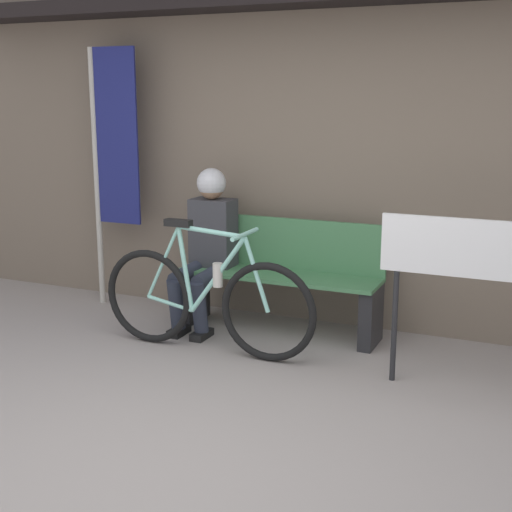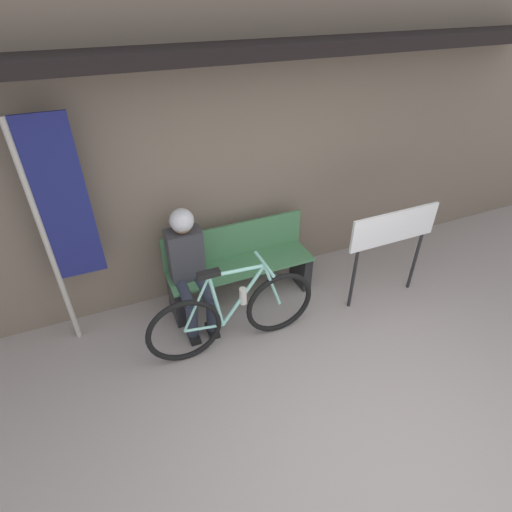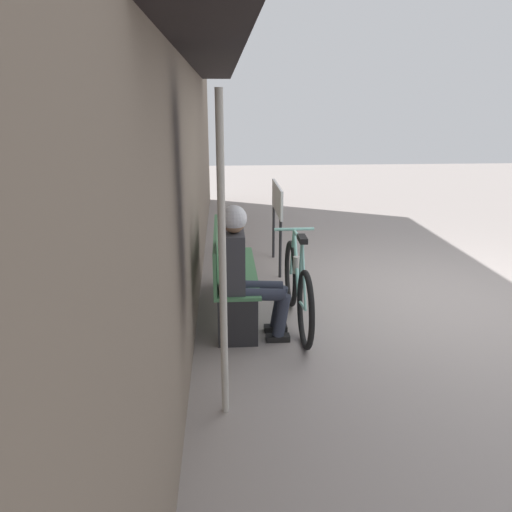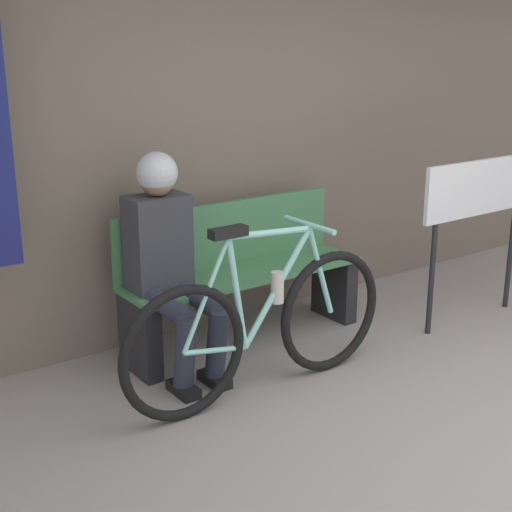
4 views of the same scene
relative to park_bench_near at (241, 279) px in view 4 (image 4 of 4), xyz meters
The scene contains 5 objects.
storefront_wall 1.33m from the park_bench_near, 60.71° to the left, with size 12.00×0.56×3.20m.
park_bench_near is the anchor object (origin of this frame).
bicycle 0.72m from the park_bench_near, 115.89° to the right, with size 1.67×0.40×0.95m.
person_seated 0.67m from the park_bench_near, 168.99° to the right, with size 0.34×0.63×1.25m.
signboard 1.64m from the park_bench_near, 23.58° to the right, with size 1.03×0.04×1.09m.
Camera 4 is at (-2.62, -1.20, 1.82)m, focal length 50.00 mm.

